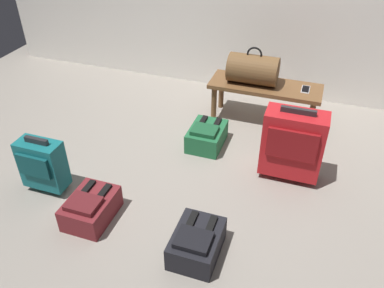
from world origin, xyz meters
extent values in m
plane|color=gray|center=(0.00, 0.00, 0.00)|extent=(6.60, 6.60, 0.00)
cube|color=brown|center=(0.10, 0.96, 0.36)|extent=(1.00, 0.36, 0.04)
cylinder|color=brown|center=(-0.34, 0.83, 0.17)|extent=(0.05, 0.05, 0.34)
cylinder|color=brown|center=(0.54, 0.83, 0.17)|extent=(0.05, 0.05, 0.34)
cylinder|color=brown|center=(-0.34, 1.09, 0.17)|extent=(0.05, 0.05, 0.34)
cylinder|color=brown|center=(0.54, 1.09, 0.17)|extent=(0.05, 0.05, 0.34)
cylinder|color=brown|center=(-0.02, 0.96, 0.51)|extent=(0.44, 0.26, 0.26)
torus|color=black|center=(-0.02, 0.96, 0.65)|extent=(0.14, 0.02, 0.14)
cube|color=silver|center=(0.45, 0.98, 0.38)|extent=(0.07, 0.14, 0.01)
cube|color=black|center=(0.45, 0.98, 0.39)|extent=(0.06, 0.13, 0.00)
cube|color=red|center=(0.45, 0.21, 0.31)|extent=(0.44, 0.21, 0.52)
cube|color=maroon|center=(0.45, 0.09, 0.37)|extent=(0.36, 0.02, 0.23)
cube|color=#262628|center=(0.45, 0.21, 0.59)|extent=(0.25, 0.03, 0.04)
cylinder|color=black|center=(0.29, 0.29, 0.03)|extent=(0.02, 0.05, 0.05)
cylinder|color=black|center=(0.60, 0.29, 0.03)|extent=(0.02, 0.05, 0.05)
cube|color=#14666B|center=(-1.22, -0.52, 0.23)|extent=(0.32, 0.16, 0.37)
cube|color=#0E474A|center=(-1.22, -0.62, 0.28)|extent=(0.26, 0.02, 0.17)
cube|color=#262628|center=(-1.22, -0.52, 0.44)|extent=(0.18, 0.03, 0.04)
cylinder|color=black|center=(-1.34, -0.47, 0.03)|extent=(0.02, 0.05, 0.05)
cylinder|color=black|center=(-1.11, -0.47, 0.03)|extent=(0.02, 0.05, 0.05)
cube|color=#1E6038|center=(-0.27, 0.41, 0.09)|extent=(0.28, 0.38, 0.17)
cube|color=#184D2C|center=(-0.27, 0.35, 0.19)|extent=(0.21, 0.17, 0.04)
cube|color=black|center=(-0.34, 0.48, 0.18)|extent=(0.04, 0.19, 0.02)
cube|color=black|center=(-0.21, 0.48, 0.18)|extent=(0.04, 0.19, 0.02)
cube|color=black|center=(0.02, -0.73, 0.09)|extent=(0.28, 0.38, 0.17)
cube|color=black|center=(0.02, -0.80, 0.19)|extent=(0.21, 0.17, 0.04)
cube|color=black|center=(-0.05, -0.67, 0.18)|extent=(0.04, 0.19, 0.02)
cube|color=black|center=(0.08, -0.67, 0.18)|extent=(0.04, 0.19, 0.02)
cube|color=maroon|center=(-0.76, -0.68, 0.09)|extent=(0.28, 0.38, 0.17)
cube|color=#55181C|center=(-0.76, -0.74, 0.19)|extent=(0.21, 0.17, 0.04)
cube|color=black|center=(-0.82, -0.61, 0.18)|extent=(0.04, 0.19, 0.02)
cube|color=black|center=(-0.70, -0.61, 0.18)|extent=(0.04, 0.19, 0.02)
camera|label=1|loc=(0.52, -2.28, 1.99)|focal=36.86mm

